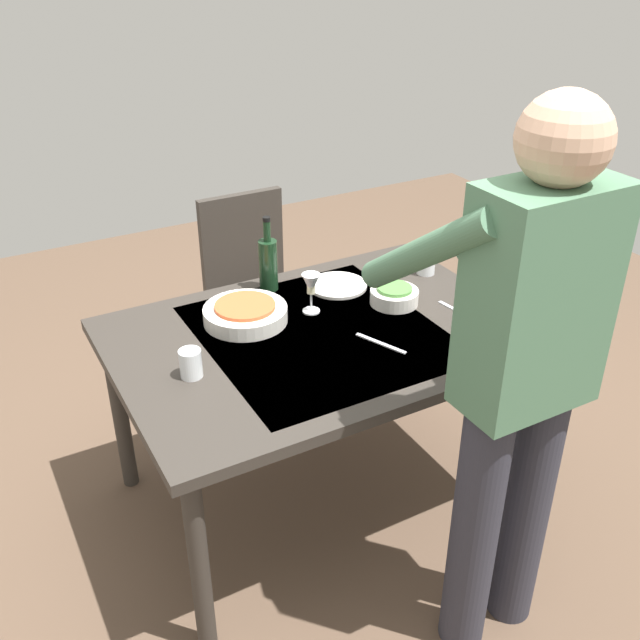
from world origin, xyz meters
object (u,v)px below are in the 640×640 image
object	(u,v)px
side_bowl_salad	(394,295)
wine_bottle	(268,263)
dining_table	(320,350)
water_cup_near_right	(191,363)
chair_near	(252,281)
serving_bowl_pasta	(245,313)
dinner_plate_near	(338,285)
person_server	(520,369)
wine_glass_left	(311,286)
water_cup_near_left	(426,263)

from	to	relation	value
side_bowl_salad	wine_bottle	bearing A→B (deg)	-43.20
dining_table	side_bowl_salad	world-z (taller)	side_bowl_salad
water_cup_near_right	side_bowl_salad	distance (m)	0.84
chair_near	wine_bottle	size ratio (longest dim) A/B	3.07
wine_bottle	serving_bowl_pasta	bearing A→B (deg)	46.36
dinner_plate_near	chair_near	bearing A→B (deg)	-80.26
wine_bottle	water_cup_near_right	world-z (taller)	wine_bottle
wine_bottle	serving_bowl_pasta	xyz separation A→B (m)	(0.18, 0.19, -0.08)
person_server	wine_glass_left	distance (m)	0.93
wine_bottle	water_cup_near_left	distance (m)	0.64
dining_table	side_bowl_salad	size ratio (longest dim) A/B	7.88
person_server	wine_glass_left	world-z (taller)	person_server
wine_glass_left	water_cup_near_right	size ratio (longest dim) A/B	1.62
water_cup_near_right	side_bowl_salad	size ratio (longest dim) A/B	0.52
chair_near	water_cup_near_right	bearing A→B (deg)	56.36
dining_table	wine_bottle	distance (m)	0.43
person_server	side_bowl_salad	xyz separation A→B (m)	(-0.16, -0.81, -0.19)
dining_table	wine_bottle	size ratio (longest dim) A/B	4.79
chair_near	person_server	size ratio (longest dim) A/B	0.54
dining_table	person_server	bearing A→B (deg)	103.68
water_cup_near_left	side_bowl_salad	world-z (taller)	water_cup_near_left
dining_table	serving_bowl_pasta	bearing A→B (deg)	-45.81
dining_table	chair_near	world-z (taller)	chair_near
serving_bowl_pasta	dinner_plate_near	bearing A→B (deg)	-169.59
wine_glass_left	serving_bowl_pasta	size ratio (longest dim) A/B	0.50
water_cup_near_left	side_bowl_salad	bearing A→B (deg)	30.89
dining_table	water_cup_near_left	world-z (taller)	water_cup_near_left
side_bowl_salad	dinner_plate_near	xyz separation A→B (m)	(0.12, -0.22, -0.03)
chair_near	wine_bottle	bearing A→B (deg)	74.20
water_cup_near_left	water_cup_near_right	world-z (taller)	same
side_bowl_salad	wine_glass_left	bearing A→B (deg)	-16.97
person_server	water_cup_near_left	xyz separation A→B (m)	(-0.42, -0.97, -0.18)
side_bowl_salad	water_cup_near_right	bearing A→B (deg)	6.73
water_cup_near_left	wine_glass_left	bearing A→B (deg)	6.32
side_bowl_salad	dinner_plate_near	size ratio (longest dim) A/B	0.78
water_cup_near_right	serving_bowl_pasta	distance (m)	0.38
person_server	dinner_plate_near	xyz separation A→B (m)	(-0.05, -1.04, -0.22)
water_cup_near_left	water_cup_near_right	distance (m)	1.12
side_bowl_salad	water_cup_near_left	bearing A→B (deg)	-149.11
person_server	side_bowl_salad	world-z (taller)	person_server
chair_near	serving_bowl_pasta	xyz separation A→B (m)	(0.32, 0.68, 0.24)
person_server	dinner_plate_near	distance (m)	1.06
water_cup_near_left	chair_near	bearing A→B (deg)	-54.52
chair_near	wine_bottle	distance (m)	0.60
chair_near	wine_glass_left	xyz separation A→B (m)	(0.08, 0.73, 0.31)
chair_near	dinner_plate_near	world-z (taller)	chair_near
chair_near	water_cup_near_right	size ratio (longest dim) A/B	9.75
wine_bottle	water_cup_near_left	world-z (taller)	wine_bottle
chair_near	wine_glass_left	bearing A→B (deg)	83.53
dining_table	water_cup_near_right	distance (m)	0.50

